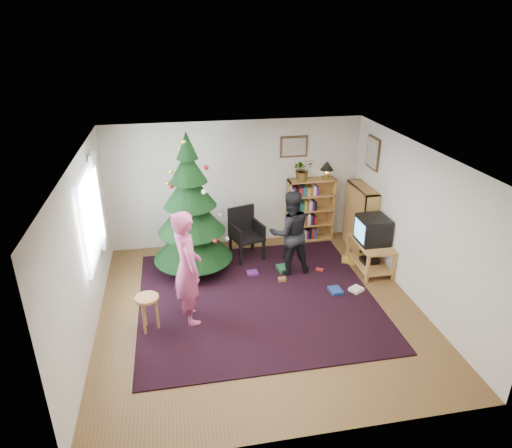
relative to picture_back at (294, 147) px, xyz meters
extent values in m
plane|color=brown|center=(-1.15, -2.48, -1.95)|extent=(5.00, 5.00, 0.00)
plane|color=white|center=(-1.15, -2.48, 0.55)|extent=(5.00, 5.00, 0.00)
cube|color=silver|center=(-1.15, 0.02, -0.70)|extent=(5.00, 0.02, 2.50)
cube|color=silver|center=(-1.15, -4.97, -0.70)|extent=(5.00, 0.02, 2.50)
cube|color=silver|center=(-3.65, -2.48, -0.70)|extent=(0.02, 5.00, 2.50)
cube|color=silver|center=(1.35, -2.48, -0.70)|extent=(0.02, 5.00, 2.50)
cube|color=black|center=(-1.15, -2.17, -1.94)|extent=(3.80, 3.60, 0.02)
cube|color=silver|center=(-3.62, -1.88, -0.45)|extent=(0.04, 1.20, 1.40)
cube|color=white|center=(-3.58, -1.18, -0.45)|extent=(0.06, 0.35, 1.60)
cube|color=#4C3319|center=(0.00, 0.00, 0.00)|extent=(0.55, 0.03, 0.42)
cube|color=beige|center=(0.00, 0.00, 0.00)|extent=(0.47, 0.01, 0.34)
cube|color=#4C3319|center=(1.33, -0.73, 0.00)|extent=(0.03, 0.50, 0.60)
cube|color=beige|center=(1.33, -0.73, 0.00)|extent=(0.01, 0.42, 0.52)
cylinder|color=#3F2816|center=(-2.10, -1.05, -1.81)|extent=(0.14, 0.14, 0.27)
cone|color=black|center=(-2.10, -1.05, -1.28)|extent=(1.41, 1.41, 0.80)
cone|color=black|center=(-2.10, -1.05, -0.80)|extent=(1.19, 1.19, 0.71)
cone|color=black|center=(-2.10, -1.05, -0.36)|extent=(0.91, 0.91, 0.63)
cone|color=black|center=(-2.10, -1.05, 0.03)|extent=(0.64, 0.64, 0.55)
cone|color=black|center=(-2.10, -1.05, 0.39)|extent=(0.36, 0.36, 0.46)
cube|color=#BA8942|center=(0.36, -0.14, -1.30)|extent=(0.95, 0.30, 1.30)
cube|color=#BA8942|center=(0.36, -0.14, -0.66)|extent=(0.95, 0.30, 0.03)
cube|color=#BA8942|center=(1.19, -0.75, -1.30)|extent=(0.30, 0.95, 1.30)
cube|color=#BA8942|center=(1.19, -0.75, -0.66)|extent=(0.30, 0.95, 0.03)
cube|color=#BA8942|center=(1.07, -1.59, -1.42)|extent=(0.55, 0.99, 0.04)
cube|color=#BA8942|center=(0.83, -2.05, -1.69)|extent=(0.05, 0.05, 0.51)
cube|color=#BA8942|center=(1.31, -2.05, -1.69)|extent=(0.05, 0.05, 0.51)
cube|color=#BA8942|center=(0.83, -1.12, -1.69)|extent=(0.05, 0.05, 0.51)
cube|color=#BA8942|center=(1.31, -1.12, -1.69)|extent=(0.05, 0.05, 0.51)
cube|color=#BA8942|center=(1.07, -1.59, -1.83)|extent=(0.51, 0.95, 0.03)
cube|color=black|center=(1.07, -1.59, -1.77)|extent=(0.30, 0.25, 0.08)
cube|color=black|center=(1.07, -1.59, -1.16)|extent=(0.50, 0.55, 0.48)
cube|color=#5AB1F6|center=(0.82, -1.59, -1.16)|extent=(0.01, 0.43, 0.34)
cube|color=black|center=(-1.07, -0.75, -1.51)|extent=(0.67, 0.67, 0.05)
cube|color=black|center=(-1.07, -0.51, -1.24)|extent=(0.53, 0.20, 0.54)
cube|color=black|center=(-1.31, -0.99, -1.73)|extent=(0.06, 0.06, 0.44)
cube|color=black|center=(-0.83, -0.99, -1.73)|extent=(0.06, 0.06, 0.44)
cube|color=black|center=(-1.31, -0.51, -1.73)|extent=(0.06, 0.06, 0.44)
cube|color=black|center=(-0.83, -0.51, -1.73)|extent=(0.06, 0.06, 0.44)
cylinder|color=#BA8942|center=(-2.86, -2.71, -1.40)|extent=(0.34, 0.34, 0.04)
cylinder|color=#BA8942|center=(-2.73, -2.71, -1.68)|extent=(0.04, 0.04, 0.54)
cylinder|color=#BA8942|center=(-2.92, -2.60, -1.68)|extent=(0.04, 0.04, 0.54)
cylinder|color=#BA8942|center=(-2.92, -2.82, -1.68)|extent=(0.04, 0.04, 0.54)
imported|color=#BA4A79|center=(-2.25, -2.55, -1.05)|extent=(0.59, 0.74, 1.79)
imported|color=black|center=(-0.41, -1.41, -1.17)|extent=(0.79, 0.64, 1.56)
imported|color=gray|center=(0.16, -0.14, -0.43)|extent=(0.43, 0.39, 0.44)
cylinder|color=#A57F33|center=(0.66, -0.14, -0.59)|extent=(0.11, 0.11, 0.11)
sphere|color=#FFD88C|center=(0.66, -0.14, -0.47)|extent=(0.11, 0.11, 0.11)
cone|color=black|center=(0.66, -0.14, -0.38)|extent=(0.27, 0.27, 0.18)
cube|color=#A51E19|center=(0.15, -1.51, -1.91)|extent=(0.20, 0.20, 0.08)
cube|color=navy|center=(0.18, -2.27, -1.91)|extent=(0.20, 0.20, 0.08)
cube|color=#1E592D|center=(-0.51, -1.39, -1.91)|extent=(0.20, 0.20, 0.08)
cube|color=gold|center=(0.80, -1.26, -1.91)|extent=(0.20, 0.20, 0.08)
cube|color=brown|center=(-0.61, -1.74, -1.91)|extent=(0.20, 0.20, 0.08)
cube|color=beige|center=(0.54, -2.30, -1.91)|extent=(0.20, 0.20, 0.08)
cube|color=#4C1959|center=(-1.09, -1.42, -1.91)|extent=(0.20, 0.20, 0.08)
camera|label=1|loc=(-2.34, -8.45, 2.23)|focal=32.00mm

